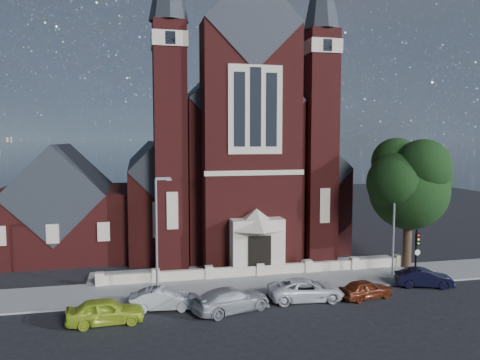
# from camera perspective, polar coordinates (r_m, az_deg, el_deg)

# --- Properties ---
(ground) EXTENTS (120.00, 120.00, 0.00)m
(ground) POSITION_cam_1_polar(r_m,az_deg,el_deg) (45.31, -0.43, -8.65)
(ground) COLOR black
(ground) RESTS_ON ground
(pavement_strip) EXTENTS (60.00, 5.00, 0.12)m
(pavement_strip) POSITION_cam_1_polar(r_m,az_deg,el_deg) (35.48, 3.26, -12.52)
(pavement_strip) COLOR slate
(pavement_strip) RESTS_ON ground
(forecourt_paving) EXTENTS (26.00, 3.00, 0.14)m
(forecourt_paving) POSITION_cam_1_polar(r_m,az_deg,el_deg) (39.18, 1.62, -10.82)
(forecourt_paving) COLOR slate
(forecourt_paving) RESTS_ON ground
(forecourt_wall) EXTENTS (24.00, 0.40, 0.90)m
(forecourt_wall) POSITION_cam_1_polar(r_m,az_deg,el_deg) (37.33, 2.40, -11.63)
(forecourt_wall) COLOR #C2B39A
(forecourt_wall) RESTS_ON ground
(church) EXTENTS (20.01, 34.90, 29.20)m
(church) POSITION_cam_1_polar(r_m,az_deg,el_deg) (51.88, -2.30, 2.22)
(church) COLOR #4B1514
(church) RESTS_ON ground
(parish_hall) EXTENTS (12.00, 12.20, 10.24)m
(parish_hall) POSITION_cam_1_polar(r_m,az_deg,el_deg) (46.98, -20.74, -3.50)
(parish_hall) COLOR #4B1514
(parish_hall) RESTS_ON ground
(street_tree) EXTENTS (6.40, 6.60, 10.70)m
(street_tree) POSITION_cam_1_polar(r_m,az_deg,el_deg) (40.42, 20.26, -0.60)
(street_tree) COLOR black
(street_tree) RESTS_ON ground
(street_lamp_left) EXTENTS (1.16, 0.22, 8.09)m
(street_lamp_left) POSITION_cam_1_polar(r_m,az_deg,el_deg) (32.63, -10.00, -5.81)
(street_lamp_left) COLOR gray
(street_lamp_left) RESTS_ON ground
(street_lamp_right) EXTENTS (1.16, 0.22, 8.09)m
(street_lamp_right) POSITION_cam_1_polar(r_m,az_deg,el_deg) (37.95, 18.37, -4.48)
(street_lamp_right) COLOR gray
(street_lamp_right) RESTS_ON ground
(traffic_signal) EXTENTS (0.28, 0.42, 4.00)m
(traffic_signal) POSITION_cam_1_polar(r_m,az_deg,el_deg) (37.51, 20.74, -7.79)
(traffic_signal) COLOR black
(traffic_signal) RESTS_ON ground
(car_lime_van) EXTENTS (4.51, 2.03, 1.50)m
(car_lime_van) POSITION_cam_1_polar(r_m,az_deg,el_deg) (29.13, -16.07, -15.11)
(car_lime_van) COLOR #9FBA25
(car_lime_van) RESTS_ON ground
(car_silver_a) EXTENTS (4.19, 1.75, 1.35)m
(car_silver_a) POSITION_cam_1_polar(r_m,az_deg,el_deg) (30.60, -9.41, -14.14)
(car_silver_a) COLOR #AEB2B6
(car_silver_a) RESTS_ON ground
(car_silver_b) EXTENTS (5.46, 3.58, 1.47)m
(car_silver_b) POSITION_cam_1_polar(r_m,az_deg,el_deg) (29.95, -1.04, -14.38)
(car_silver_b) COLOR gray
(car_silver_b) RESTS_ON ground
(car_white_suv) EXTENTS (5.24, 2.69, 1.42)m
(car_white_suv) POSITION_cam_1_polar(r_m,az_deg,el_deg) (32.19, 8.09, -13.09)
(car_white_suv) COLOR white
(car_white_suv) RESTS_ON ground
(car_dark_red) EXTENTS (3.96, 2.20, 1.27)m
(car_dark_red) POSITION_cam_1_polar(r_m,az_deg,el_deg) (33.31, 15.06, -12.72)
(car_dark_red) COLOR #602310
(car_dark_red) RESTS_ON ground
(car_navy) EXTENTS (4.24, 2.60, 1.32)m
(car_navy) POSITION_cam_1_polar(r_m,az_deg,el_deg) (37.06, 21.51, -11.04)
(car_navy) COLOR black
(car_navy) RESTS_ON ground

